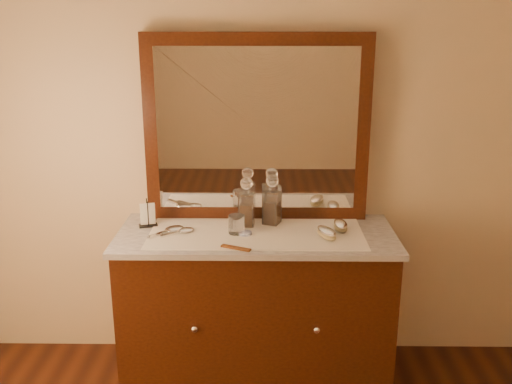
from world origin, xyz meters
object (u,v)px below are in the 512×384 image
at_px(pin_dish, 245,233).
at_px(decanter_left, 247,207).
at_px(napkin_rack, 148,216).
at_px(hand_mirror_outer, 171,230).
at_px(brush_far, 341,225).
at_px(comb, 236,248).
at_px(mirror_frame, 257,129).
at_px(decanter_right, 272,205).
at_px(hand_mirror_inner, 183,231).
at_px(brush_near, 327,233).
at_px(dresser_cabinet, 256,309).

distance_m(pin_dish, decanter_left, 0.17).
distance_m(napkin_rack, hand_mirror_outer, 0.17).
bearing_deg(brush_far, comb, -152.94).
bearing_deg(comb, mirror_frame, 102.32).
bearing_deg(decanter_left, brush_far, -6.02).
bearing_deg(decanter_left, hand_mirror_outer, -165.89).
bearing_deg(decanter_right, hand_mirror_outer, -165.87).
bearing_deg(comb, hand_mirror_inner, 166.46).
distance_m(napkin_rack, brush_near, 0.95).
relative_size(pin_dish, napkin_rack, 0.49).
relative_size(decanter_right, brush_far, 1.77).
relative_size(mirror_frame, comb, 7.87).
height_order(decanter_left, brush_far, decanter_left).
xyz_separation_m(brush_near, hand_mirror_inner, (-0.74, 0.06, -0.01)).
bearing_deg(decanter_left, napkin_rack, -179.20).
relative_size(napkin_rack, brush_far, 0.95).
relative_size(mirror_frame, decanter_left, 4.51).
bearing_deg(hand_mirror_inner, napkin_rack, 152.84).
bearing_deg(decanter_right, decanter_left, -165.82).
bearing_deg(pin_dish, brush_near, -4.25).
xyz_separation_m(mirror_frame, decanter_left, (-0.05, -0.15, -0.39)).
distance_m(dresser_cabinet, comb, 0.51).
relative_size(napkin_rack, brush_near, 0.83).
xyz_separation_m(pin_dish, decanter_right, (0.14, 0.17, 0.10)).
relative_size(dresser_cabinet, hand_mirror_outer, 7.05).
distance_m(mirror_frame, brush_near, 0.67).
bearing_deg(napkin_rack, hand_mirror_outer, -33.03).
bearing_deg(pin_dish, mirror_frame, 78.42).
bearing_deg(decanter_left, mirror_frame, 70.26).
relative_size(comb, brush_far, 0.99).
bearing_deg(pin_dish, decanter_right, 50.28).
bearing_deg(brush_near, pin_dish, 175.75).
distance_m(napkin_rack, decanter_right, 0.66).
xyz_separation_m(mirror_frame, pin_dish, (-0.06, -0.28, -0.49)).
distance_m(decanter_left, hand_mirror_inner, 0.36).
xyz_separation_m(dresser_cabinet, brush_near, (0.36, -0.07, 0.47)).
height_order(napkin_rack, brush_far, napkin_rack).
bearing_deg(decanter_right, comb, -116.18).
xyz_separation_m(napkin_rack, decanter_right, (0.66, 0.04, 0.05)).
bearing_deg(hand_mirror_outer, brush_far, 2.95).
bearing_deg(napkin_rack, brush_far, -2.51).
xyz_separation_m(mirror_frame, hand_mirror_inner, (-0.38, -0.26, -0.49)).
bearing_deg(napkin_rack, brush_near, -9.55).
relative_size(mirror_frame, napkin_rack, 8.22).
distance_m(hand_mirror_outer, hand_mirror_inner, 0.06).
distance_m(mirror_frame, decanter_right, 0.42).
bearing_deg(hand_mirror_inner, decanter_left, 18.45).
bearing_deg(decanter_right, brush_far, -13.49).
relative_size(pin_dish, hand_mirror_outer, 0.36).
xyz_separation_m(brush_near, hand_mirror_outer, (-0.80, 0.07, -0.01)).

